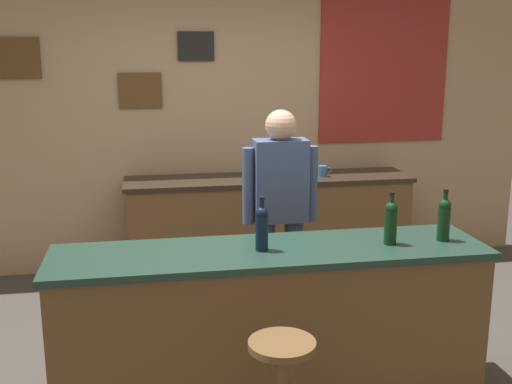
{
  "coord_description": "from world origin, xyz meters",
  "views": [
    {
      "loc": [
        -0.66,
        -3.62,
        2.0
      ],
      "look_at": [
        0.07,
        0.45,
        1.05
      ],
      "focal_mm": 43.36,
      "sensor_mm": 36.0,
      "label": 1
    }
  ],
  "objects_px": {
    "wine_bottle_b": "(391,221)",
    "wine_glass_b": "(291,165)",
    "bartender": "(280,210)",
    "bar_stool": "(282,384)",
    "coffee_mug": "(323,171)",
    "wine_bottle_c": "(444,218)",
    "wine_glass_c": "(303,164)",
    "wine_bottle_a": "(262,227)",
    "wine_glass_a": "(265,166)"
  },
  "relations": [
    {
      "from": "bartender",
      "to": "wine_bottle_c",
      "type": "height_order",
      "value": "bartender"
    },
    {
      "from": "wine_glass_b",
      "to": "wine_glass_c",
      "type": "xyz_separation_m",
      "value": [
        0.11,
        0.0,
        0.0
      ]
    },
    {
      "from": "wine_bottle_c",
      "to": "wine_glass_a",
      "type": "height_order",
      "value": "wine_bottle_c"
    },
    {
      "from": "wine_glass_b",
      "to": "coffee_mug",
      "type": "height_order",
      "value": "wine_glass_b"
    },
    {
      "from": "bar_stool",
      "to": "wine_glass_a",
      "type": "relative_size",
      "value": 4.39
    },
    {
      "from": "wine_bottle_c",
      "to": "coffee_mug",
      "type": "bearing_deg",
      "value": 93.8
    },
    {
      "from": "wine_glass_b",
      "to": "wine_glass_c",
      "type": "bearing_deg",
      "value": 1.59
    },
    {
      "from": "wine_bottle_b",
      "to": "wine_glass_a",
      "type": "height_order",
      "value": "wine_bottle_b"
    },
    {
      "from": "coffee_mug",
      "to": "wine_bottle_b",
      "type": "bearing_deg",
      "value": -95.46
    },
    {
      "from": "wine_bottle_c",
      "to": "wine_glass_b",
      "type": "xyz_separation_m",
      "value": [
        -0.43,
        2.04,
        -0.05
      ]
    },
    {
      "from": "bar_stool",
      "to": "wine_glass_a",
      "type": "distance_m",
      "value": 2.73
    },
    {
      "from": "bar_stool",
      "to": "bartender",
      "type": "bearing_deg",
      "value": 78.18
    },
    {
      "from": "wine_bottle_c",
      "to": "coffee_mug",
      "type": "xyz_separation_m",
      "value": [
        -0.13,
        2.03,
        -0.11
      ]
    },
    {
      "from": "wine_glass_c",
      "to": "coffee_mug",
      "type": "distance_m",
      "value": 0.19
    },
    {
      "from": "wine_bottle_c",
      "to": "wine_glass_c",
      "type": "bearing_deg",
      "value": 98.81
    },
    {
      "from": "coffee_mug",
      "to": "bar_stool",
      "type": "bearing_deg",
      "value": -109.86
    },
    {
      "from": "wine_bottle_a",
      "to": "coffee_mug",
      "type": "xyz_separation_m",
      "value": [
        0.94,
        2.03,
        -0.11
      ]
    },
    {
      "from": "wine_bottle_a",
      "to": "wine_bottle_b",
      "type": "distance_m",
      "value": 0.74
    },
    {
      "from": "bartender",
      "to": "bar_stool",
      "type": "xyz_separation_m",
      "value": [
        -0.3,
        -1.42,
        -0.48
      ]
    },
    {
      "from": "wine_bottle_b",
      "to": "wine_glass_b",
      "type": "distance_m",
      "value": 2.06
    },
    {
      "from": "wine_glass_c",
      "to": "wine_bottle_a",
      "type": "bearing_deg",
      "value": -110.32
    },
    {
      "from": "wine_glass_b",
      "to": "wine_bottle_b",
      "type": "bearing_deg",
      "value": -87.23
    },
    {
      "from": "bartender",
      "to": "coffee_mug",
      "type": "distance_m",
      "value": 1.4
    },
    {
      "from": "wine_bottle_a",
      "to": "wine_glass_a",
      "type": "distance_m",
      "value": 2.06
    },
    {
      "from": "wine_glass_a",
      "to": "wine_glass_b",
      "type": "bearing_deg",
      "value": 4.95
    },
    {
      "from": "bar_stool",
      "to": "wine_bottle_b",
      "type": "relative_size",
      "value": 2.22
    },
    {
      "from": "wine_bottle_b",
      "to": "wine_glass_a",
      "type": "distance_m",
      "value": 2.06
    },
    {
      "from": "bar_stool",
      "to": "wine_bottle_a",
      "type": "height_order",
      "value": "wine_bottle_a"
    },
    {
      "from": "wine_bottle_c",
      "to": "bartender",
      "type": "bearing_deg",
      "value": 134.75
    },
    {
      "from": "wine_glass_b",
      "to": "wine_bottle_c",
      "type": "bearing_deg",
      "value": -78.12
    },
    {
      "from": "wine_bottle_a",
      "to": "wine_glass_b",
      "type": "bearing_deg",
      "value": 72.48
    },
    {
      "from": "wine_glass_c",
      "to": "wine_glass_b",
      "type": "bearing_deg",
      "value": -178.41
    },
    {
      "from": "bar_stool",
      "to": "coffee_mug",
      "type": "distance_m",
      "value": 2.86
    },
    {
      "from": "wine_bottle_a",
      "to": "wine_glass_c",
      "type": "xyz_separation_m",
      "value": [
        0.76,
        2.04,
        -0.05
      ]
    },
    {
      "from": "bar_stool",
      "to": "wine_glass_b",
      "type": "distance_m",
      "value": 2.8
    },
    {
      "from": "wine_bottle_b",
      "to": "wine_glass_b",
      "type": "height_order",
      "value": "wine_bottle_b"
    },
    {
      "from": "wine_bottle_c",
      "to": "bar_stool",
      "type": "bearing_deg",
      "value": -150.46
    },
    {
      "from": "wine_bottle_a",
      "to": "wine_glass_b",
      "type": "xyz_separation_m",
      "value": [
        0.64,
        2.04,
        -0.05
      ]
    },
    {
      "from": "wine_bottle_c",
      "to": "wine_glass_a",
      "type": "bearing_deg",
      "value": 108.27
    },
    {
      "from": "wine_bottle_a",
      "to": "wine_glass_a",
      "type": "relative_size",
      "value": 1.97
    },
    {
      "from": "bar_stool",
      "to": "wine_bottle_a",
      "type": "bearing_deg",
      "value": 88.11
    },
    {
      "from": "wine_bottle_c",
      "to": "wine_glass_c",
      "type": "distance_m",
      "value": 2.07
    },
    {
      "from": "wine_bottle_a",
      "to": "wine_bottle_c",
      "type": "relative_size",
      "value": 1.0
    },
    {
      "from": "wine_glass_c",
      "to": "coffee_mug",
      "type": "height_order",
      "value": "wine_glass_c"
    },
    {
      "from": "wine_bottle_b",
      "to": "wine_glass_c",
      "type": "relative_size",
      "value": 1.97
    },
    {
      "from": "wine_bottle_a",
      "to": "wine_glass_b",
      "type": "distance_m",
      "value": 2.14
    },
    {
      "from": "wine_bottle_c",
      "to": "wine_bottle_b",
      "type": "bearing_deg",
      "value": -178.05
    },
    {
      "from": "wine_bottle_b",
      "to": "wine_glass_c",
      "type": "bearing_deg",
      "value": 89.64
    },
    {
      "from": "wine_bottle_a",
      "to": "bartender",
      "type": "bearing_deg",
      "value": 70.82
    },
    {
      "from": "bartender",
      "to": "coffee_mug",
      "type": "height_order",
      "value": "bartender"
    }
  ]
}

